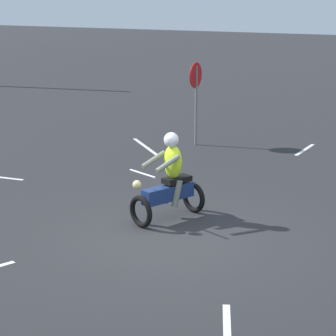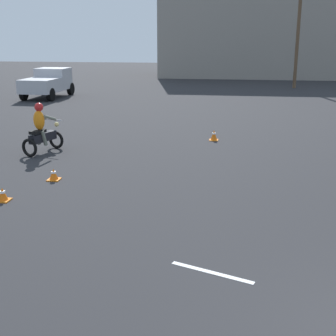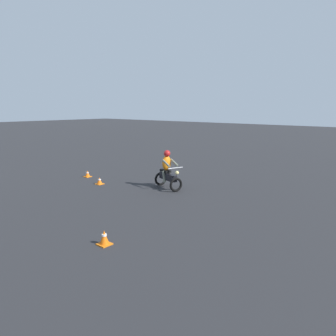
{
  "view_description": "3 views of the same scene",
  "coord_description": "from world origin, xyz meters",
  "px_view_note": "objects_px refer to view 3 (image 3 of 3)",
  "views": [
    {
      "loc": [
        -9.35,
        -5.14,
        4.09
      ],
      "look_at": [
        0.83,
        0.49,
        1.0
      ],
      "focal_mm": 70.0,
      "sensor_mm": 36.0,
      "label": 1
    },
    {
      "loc": [
        -2.55,
        -5.04,
        3.77
      ],
      "look_at": [
        -3.95,
        4.88,
        0.9
      ],
      "focal_mm": 50.0,
      "sensor_mm": 36.0,
      "label": 2
    },
    {
      "loc": [
        1.65,
        18.29,
        3.49
      ],
      "look_at": [
        -8.72,
        9.27,
        0.9
      ],
      "focal_mm": 35.0,
      "sensor_mm": 36.0,
      "label": 3
    }
  ],
  "objects_px": {
    "traffic_cone_mid_left": "(87,174)",
    "traffic_cone_far_right": "(104,238)",
    "motorcycle_rider_background": "(168,172)",
    "traffic_cone_near_right": "(99,181)"
  },
  "relations": [
    {
      "from": "traffic_cone_near_right",
      "to": "traffic_cone_mid_left",
      "type": "relative_size",
      "value": 0.99
    },
    {
      "from": "traffic_cone_near_right",
      "to": "traffic_cone_mid_left",
      "type": "distance_m",
      "value": 1.82
    },
    {
      "from": "traffic_cone_far_right",
      "to": "motorcycle_rider_background",
      "type": "bearing_deg",
      "value": -154.27
    },
    {
      "from": "traffic_cone_mid_left",
      "to": "traffic_cone_far_right",
      "type": "relative_size",
      "value": 0.83
    },
    {
      "from": "motorcycle_rider_background",
      "to": "traffic_cone_mid_left",
      "type": "distance_m",
      "value": 4.69
    },
    {
      "from": "traffic_cone_mid_left",
      "to": "traffic_cone_near_right",
      "type": "bearing_deg",
      "value": 71.56
    },
    {
      "from": "traffic_cone_mid_left",
      "to": "traffic_cone_far_right",
      "type": "xyz_separation_m",
      "value": [
        4.61,
        7.22,
        0.03
      ]
    },
    {
      "from": "motorcycle_rider_background",
      "to": "traffic_cone_mid_left",
      "type": "relative_size",
      "value": 5.15
    },
    {
      "from": "traffic_cone_near_right",
      "to": "traffic_cone_far_right",
      "type": "relative_size",
      "value": 0.82
    },
    {
      "from": "motorcycle_rider_background",
      "to": "traffic_cone_near_right",
      "type": "height_order",
      "value": "motorcycle_rider_background"
    }
  ]
}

